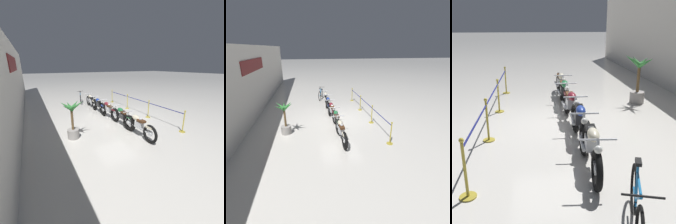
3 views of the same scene
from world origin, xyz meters
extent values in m
plane|color=silver|center=(0.00, 0.00, 0.00)|extent=(120.00, 120.00, 0.00)
cube|color=silver|center=(0.00, 5.12, 2.10)|extent=(28.00, 0.25, 4.20)
cube|color=maroon|center=(1.63, 4.98, 3.07)|extent=(4.36, 0.04, 0.70)
torus|color=black|center=(-2.00, 0.53, 0.38)|extent=(0.77, 0.13, 0.77)
torus|color=black|center=(-3.47, 0.49, 0.38)|extent=(0.77, 0.13, 0.77)
cylinder|color=silver|center=(-2.00, 0.53, 0.38)|extent=(0.18, 0.08, 0.18)
cylinder|color=silver|center=(-3.47, 0.49, 0.38)|extent=(0.18, 0.08, 0.18)
cylinder|color=silver|center=(-1.91, 0.53, 0.67)|extent=(0.30, 0.06, 0.59)
cube|color=silver|center=(-2.79, 0.51, 0.54)|extent=(0.37, 0.23, 0.26)
cylinder|color=silver|center=(-2.75, 0.51, 0.74)|extent=(0.18, 0.11, 0.24)
cylinder|color=silver|center=(-2.83, 0.51, 0.74)|extent=(0.18, 0.11, 0.24)
cylinder|color=silver|center=(-3.08, 0.36, 0.40)|extent=(0.70, 0.09, 0.07)
cube|color=#ADAFB5|center=(-2.74, 0.51, 0.40)|extent=(1.18, 0.09, 0.06)
ellipsoid|color=beige|center=(-2.56, 0.51, 0.80)|extent=(0.47, 0.23, 0.22)
cube|color=#4C2D19|center=(-2.92, 0.50, 0.76)|extent=(0.41, 0.21, 0.09)
cube|color=beige|center=(-3.42, 0.49, 0.66)|extent=(0.32, 0.17, 0.08)
cylinder|color=silver|center=(-2.02, 0.53, 0.93)|extent=(0.05, 0.62, 0.04)
sphere|color=silver|center=(-1.94, 0.53, 0.79)|extent=(0.14, 0.14, 0.14)
torus|color=black|center=(-0.72, 0.50, 0.38)|extent=(0.77, 0.13, 0.77)
torus|color=black|center=(-2.12, 0.50, 0.38)|extent=(0.77, 0.13, 0.77)
cylinder|color=silver|center=(-0.72, 0.50, 0.38)|extent=(0.18, 0.08, 0.18)
cylinder|color=silver|center=(-2.12, 0.50, 0.38)|extent=(0.18, 0.08, 0.18)
cylinder|color=silver|center=(-0.63, 0.50, 0.67)|extent=(0.30, 0.06, 0.59)
cube|color=#2D2D30|center=(-1.47, 0.50, 0.54)|extent=(0.36, 0.22, 0.26)
cylinder|color=#2D2D30|center=(-1.43, 0.50, 0.74)|extent=(0.18, 0.11, 0.24)
cylinder|color=#2D2D30|center=(-1.51, 0.50, 0.74)|extent=(0.18, 0.11, 0.24)
cylinder|color=silver|center=(-1.77, 0.36, 0.40)|extent=(0.70, 0.07, 0.07)
cube|color=#47474C|center=(-1.42, 0.50, 0.40)|extent=(1.12, 0.07, 0.06)
ellipsoid|color=#1E6B38|center=(-1.24, 0.50, 0.80)|extent=(0.46, 0.22, 0.22)
cube|color=#4C2D19|center=(-1.60, 0.50, 0.76)|extent=(0.40, 0.20, 0.09)
cube|color=#1E6B38|center=(-2.07, 0.50, 0.66)|extent=(0.32, 0.16, 0.08)
cylinder|color=silver|center=(-0.74, 0.50, 0.93)|extent=(0.04, 0.62, 0.04)
sphere|color=silver|center=(-0.66, 0.50, 0.79)|extent=(0.14, 0.14, 0.14)
torus|color=black|center=(0.82, 0.56, 0.38)|extent=(0.75, 0.15, 0.75)
torus|color=black|center=(-0.66, 0.50, 0.38)|extent=(0.75, 0.15, 0.75)
cylinder|color=silver|center=(0.82, 0.56, 0.38)|extent=(0.18, 0.09, 0.18)
cylinder|color=silver|center=(-0.66, 0.50, 0.38)|extent=(0.18, 0.09, 0.18)
cylinder|color=silver|center=(0.91, 0.56, 0.66)|extent=(0.31, 0.07, 0.59)
cube|color=silver|center=(0.03, 0.53, 0.54)|extent=(0.37, 0.23, 0.26)
cylinder|color=silver|center=(0.07, 0.53, 0.74)|extent=(0.18, 0.12, 0.24)
cylinder|color=silver|center=(-0.01, 0.53, 0.74)|extent=(0.18, 0.12, 0.24)
cylinder|color=silver|center=(-0.26, 0.38, 0.40)|extent=(0.70, 0.10, 0.07)
cube|color=black|center=(0.08, 0.53, 0.40)|extent=(1.19, 0.10, 0.06)
ellipsoid|color=maroon|center=(0.26, 0.54, 0.80)|extent=(0.47, 0.24, 0.22)
cube|color=#4C2D19|center=(-0.10, 0.53, 0.76)|extent=(0.41, 0.21, 0.09)
cube|color=maroon|center=(-0.61, 0.51, 0.64)|extent=(0.33, 0.17, 0.08)
cylinder|color=silver|center=(0.80, 0.56, 0.93)|extent=(0.06, 0.62, 0.04)
sphere|color=silver|center=(0.88, 0.56, 0.79)|extent=(0.14, 0.14, 0.14)
torus|color=black|center=(2.11, 0.55, 0.37)|extent=(0.74, 0.16, 0.74)
torus|color=black|center=(0.53, 0.63, 0.37)|extent=(0.74, 0.16, 0.74)
cylinder|color=silver|center=(2.11, 0.55, 0.37)|extent=(0.18, 0.09, 0.17)
cylinder|color=silver|center=(0.53, 0.63, 0.37)|extent=(0.18, 0.09, 0.17)
cylinder|color=silver|center=(2.20, 0.54, 0.65)|extent=(0.31, 0.07, 0.59)
cube|color=#2D2D30|center=(1.27, 0.59, 0.53)|extent=(0.37, 0.24, 0.26)
cylinder|color=#2D2D30|center=(1.31, 0.59, 0.73)|extent=(0.18, 0.12, 0.24)
cylinder|color=#2D2D30|center=(1.23, 0.59, 0.73)|extent=(0.18, 0.12, 0.24)
cylinder|color=silver|center=(0.97, 0.46, 0.39)|extent=(0.70, 0.10, 0.07)
cube|color=#ADAFB5|center=(1.32, 0.59, 0.39)|extent=(1.27, 0.12, 0.06)
ellipsoid|color=navy|center=(1.50, 0.58, 0.79)|extent=(0.47, 0.24, 0.22)
cube|color=black|center=(1.14, 0.60, 0.75)|extent=(0.41, 0.22, 0.09)
cube|color=navy|center=(0.58, 0.62, 0.63)|extent=(0.33, 0.18, 0.08)
cylinder|color=silver|center=(2.09, 0.55, 0.92)|extent=(0.07, 0.62, 0.04)
sphere|color=silver|center=(2.17, 0.54, 0.78)|extent=(0.14, 0.14, 0.14)
torus|color=black|center=(3.44, 0.55, 0.36)|extent=(0.73, 0.16, 0.73)
torus|color=black|center=(2.01, 0.64, 0.36)|extent=(0.73, 0.16, 0.73)
cylinder|color=silver|center=(3.44, 0.55, 0.36)|extent=(0.18, 0.09, 0.17)
cylinder|color=silver|center=(2.01, 0.64, 0.36)|extent=(0.18, 0.09, 0.17)
cylinder|color=silver|center=(3.53, 0.54, 0.65)|extent=(0.31, 0.07, 0.59)
cube|color=silver|center=(2.68, 0.59, 0.52)|extent=(0.37, 0.24, 0.26)
cylinder|color=silver|center=(2.72, 0.59, 0.72)|extent=(0.19, 0.12, 0.24)
cylinder|color=silver|center=(2.63, 0.60, 0.72)|extent=(0.19, 0.12, 0.24)
cylinder|color=silver|center=(2.37, 0.47, 0.38)|extent=(0.70, 0.11, 0.07)
cube|color=#47474C|center=(2.73, 0.59, 0.38)|extent=(1.15, 0.13, 0.06)
ellipsoid|color=beige|center=(2.91, 0.58, 0.78)|extent=(0.47, 0.25, 0.22)
cube|color=black|center=(2.55, 0.60, 0.74)|extent=(0.41, 0.22, 0.09)
cube|color=beige|center=(2.06, 0.63, 0.62)|extent=(0.33, 0.18, 0.08)
cylinder|color=silver|center=(3.42, 0.55, 0.91)|extent=(0.07, 0.62, 0.04)
sphere|color=silver|center=(3.50, 0.54, 0.77)|extent=(0.14, 0.14, 0.14)
torus|color=black|center=(5.01, 0.70, 0.37)|extent=(0.73, 0.24, 0.74)
torus|color=black|center=(4.03, 0.98, 0.37)|extent=(0.73, 0.24, 0.74)
cylinder|color=#1E75B7|center=(4.57, 0.83, 0.59)|extent=(0.58, 0.20, 0.43)
cylinder|color=#1E75B7|center=(4.52, 0.84, 0.79)|extent=(0.54, 0.18, 0.04)
cylinder|color=#1E75B7|center=(4.33, 0.90, 0.67)|extent=(0.15, 0.08, 0.55)
cube|color=black|center=(4.29, 0.91, 0.95)|extent=(0.19, 0.13, 0.05)
cylinder|color=#1E75B7|center=(4.22, 0.92, 0.37)|extent=(0.45, 0.15, 0.03)
cylinder|color=black|center=(4.95, 0.72, 0.89)|extent=(0.16, 0.47, 0.03)
cylinder|color=black|center=(4.44, 0.86, 0.29)|extent=(0.13, 0.08, 0.12)
cylinder|color=gray|center=(-1.58, 3.06, 0.20)|extent=(0.49, 0.49, 0.40)
cylinder|color=brown|center=(-1.58, 3.06, 0.85)|extent=(0.10, 0.10, 0.91)
cone|color=#337F38|center=(-1.33, 3.08, 1.39)|extent=(0.62, 0.22, 0.34)
cone|color=#337F38|center=(-1.46, 3.22, 1.42)|extent=(0.41, 0.50, 0.47)
cone|color=#337F38|center=(-1.71, 3.22, 1.40)|extent=(0.41, 0.51, 0.45)
cone|color=#337F38|center=(-1.82, 3.02, 1.42)|extent=(0.61, 0.24, 0.40)
cone|color=#337F38|center=(-1.72, 2.87, 1.45)|extent=(0.44, 0.56, 0.53)
cone|color=#337F38|center=(-1.48, 2.90, 1.43)|extent=(0.37, 0.48, 0.47)
cylinder|color=gold|center=(-3.42, -1.58, 0.01)|extent=(0.28, 0.28, 0.03)
cylinder|color=gold|center=(-3.42, -1.58, 0.50)|extent=(0.05, 0.05, 0.95)
sphere|color=gold|center=(-3.42, -1.58, 1.01)|extent=(0.08, 0.08, 0.08)
cylinder|color=navy|center=(-2.23, -1.58, 0.88)|extent=(2.28, 0.04, 0.04)
cylinder|color=navy|center=(0.07, -1.58, 0.88)|extent=(2.13, 0.04, 0.04)
cylinder|color=navy|center=(2.31, -1.58, 0.88)|extent=(2.19, 0.04, 0.04)
cylinder|color=gold|center=(-1.04, -1.58, 0.01)|extent=(0.28, 0.28, 0.03)
cylinder|color=gold|center=(-1.04, -1.58, 0.50)|extent=(0.05, 0.05, 0.95)
sphere|color=gold|center=(-1.04, -1.58, 1.01)|extent=(0.08, 0.08, 0.08)
cylinder|color=gold|center=(1.17, -1.58, 0.01)|extent=(0.28, 0.28, 0.03)
cylinder|color=gold|center=(1.17, -1.58, 0.50)|extent=(0.05, 0.05, 0.95)
sphere|color=gold|center=(1.17, -1.58, 1.01)|extent=(0.08, 0.08, 0.08)
cylinder|color=gold|center=(3.46, -1.58, 0.01)|extent=(0.28, 0.28, 0.03)
cylinder|color=gold|center=(3.46, -1.58, 0.50)|extent=(0.05, 0.05, 0.95)
sphere|color=gold|center=(3.46, -1.58, 1.01)|extent=(0.08, 0.08, 0.08)
camera|label=1|loc=(-7.49, 4.40, 2.98)|focal=24.00mm
camera|label=2|loc=(-9.75, 1.87, 4.03)|focal=28.00mm
camera|label=3|loc=(7.52, -0.43, 2.76)|focal=45.00mm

